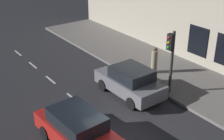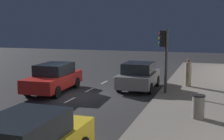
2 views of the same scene
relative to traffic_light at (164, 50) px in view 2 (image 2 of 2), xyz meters
The scene contains 8 objects.
ground_plane 5.15m from the traffic_light, 160.81° to the right, with size 60.00×60.00×0.00m, color #28282B.
sidewalk 3.43m from the traffic_light, 37.07° to the right, with size 4.50×32.00×0.15m.
lane_centre_line 5.52m from the traffic_light, 149.81° to the right, with size 0.12×27.20×0.01m.
traffic_light is the anchor object (origin of this frame).
parked_car_2 6.30m from the traffic_light, behind, with size 2.06×4.55×1.58m.
parked_car_3 2.62m from the traffic_light, 142.67° to the left, with size 1.99×3.93×1.58m.
pedestrian_0 2.96m from the traffic_light, 63.82° to the left, with size 0.51×0.51×1.64m.
trash_bin 4.96m from the traffic_light, 64.56° to the right, with size 0.49×0.49×0.92m.
Camera 2 is at (6.67, -14.57, 3.66)m, focal length 49.27 mm.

